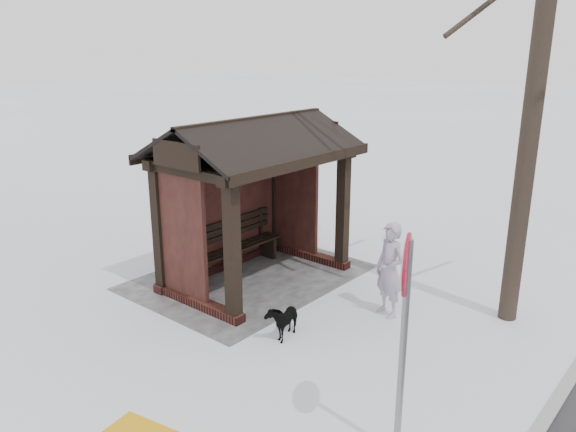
# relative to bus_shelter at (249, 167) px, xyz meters

# --- Properties ---
(ground) EXTENTS (120.00, 120.00, 0.00)m
(ground) POSITION_rel_bus_shelter_xyz_m (0.00, 0.16, -2.17)
(ground) COLOR white
(ground) RESTS_ON ground
(kerb) EXTENTS (120.00, 0.15, 0.06)m
(kerb) POSITION_rel_bus_shelter_xyz_m (0.00, 5.66, -2.16)
(kerb) COLOR gray
(kerb) RESTS_ON ground
(trampled_patch) EXTENTS (4.20, 3.20, 0.02)m
(trampled_patch) POSITION_rel_bus_shelter_xyz_m (0.00, -0.04, -2.16)
(trampled_patch) COLOR gray
(trampled_patch) RESTS_ON ground
(bus_shelter) EXTENTS (3.60, 2.40, 3.09)m
(bus_shelter) POSITION_rel_bus_shelter_xyz_m (0.00, 0.00, 0.00)
(bus_shelter) COLOR #381614
(bus_shelter) RESTS_ON ground
(pedestrian) EXTENTS (0.56, 0.67, 1.59)m
(pedestrian) POSITION_rel_bus_shelter_xyz_m (-0.34, 2.79, -1.37)
(pedestrian) COLOR #A89AB5
(pedestrian) RESTS_ON ground
(dog) EXTENTS (0.74, 0.47, 0.58)m
(dog) POSITION_rel_bus_shelter_xyz_m (1.33, 1.94, -1.88)
(dog) COLOR black
(dog) RESTS_ON ground
(road_sign) EXTENTS (0.61, 0.28, 2.53)m
(road_sign) POSITION_rel_bus_shelter_xyz_m (2.50, 4.55, -0.36)
(road_sign) COLOR gray
(road_sign) RESTS_ON ground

